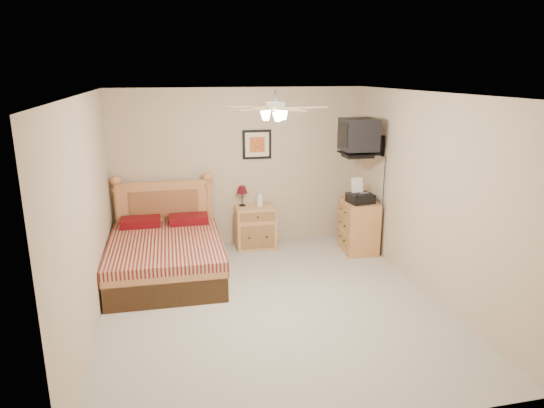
{
  "coord_description": "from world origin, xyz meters",
  "views": [
    {
      "loc": [
        -1.18,
        -5.24,
        2.74
      ],
      "look_at": [
        0.21,
        0.9,
        1.01
      ],
      "focal_mm": 32.0,
      "sensor_mm": 36.0,
      "label": 1
    }
  ],
  "objects": [
    {
      "name": "floor",
      "position": [
        0.0,
        0.0,
        0.0
      ],
      "size": [
        4.5,
        4.5,
        0.0
      ],
      "primitive_type": "plane",
      "color": "#ABA59B",
      "rests_on": "ground"
    },
    {
      "name": "ceiling",
      "position": [
        0.0,
        0.0,
        2.5
      ],
      "size": [
        4.0,
        4.5,
        0.04
      ],
      "primitive_type": "cube",
      "color": "white",
      "rests_on": "ground"
    },
    {
      "name": "wall_back",
      "position": [
        0.0,
        2.25,
        1.25
      ],
      "size": [
        4.0,
        0.04,
        2.5
      ],
      "primitive_type": "cube",
      "color": "#BEA88C",
      "rests_on": "ground"
    },
    {
      "name": "wall_front",
      "position": [
        0.0,
        -2.25,
        1.25
      ],
      "size": [
        4.0,
        0.04,
        2.5
      ],
      "primitive_type": "cube",
      "color": "#BEA88C",
      "rests_on": "ground"
    },
    {
      "name": "wall_left",
      "position": [
        -2.0,
        0.0,
        1.25
      ],
      "size": [
        0.04,
        4.5,
        2.5
      ],
      "primitive_type": "cube",
      "color": "#BEA88C",
      "rests_on": "ground"
    },
    {
      "name": "wall_right",
      "position": [
        2.0,
        0.0,
        1.25
      ],
      "size": [
        0.04,
        4.5,
        2.5
      ],
      "primitive_type": "cube",
      "color": "#BEA88C",
      "rests_on": "ground"
    },
    {
      "name": "bed",
      "position": [
        -1.22,
        1.12,
        0.63
      ],
      "size": [
        1.5,
        1.95,
        1.25
      ],
      "primitive_type": null,
      "rotation": [
        0.0,
        0.0,
        -0.01
      ],
      "color": "#B86E3A",
      "rests_on": "ground"
    },
    {
      "name": "nightstand",
      "position": [
        0.19,
        2.0,
        0.34
      ],
      "size": [
        0.63,
        0.48,
        0.67
      ],
      "primitive_type": "cube",
      "rotation": [
        0.0,
        0.0,
        -0.03
      ],
      "color": "#BF7D50",
      "rests_on": "ground"
    },
    {
      "name": "table_lamp",
      "position": [
        -0.0,
        2.1,
        0.83
      ],
      "size": [
        0.19,
        0.19,
        0.32
      ],
      "primitive_type": null,
      "rotation": [
        0.0,
        0.0,
        -0.1
      ],
      "color": "#560F17",
      "rests_on": "nightstand"
    },
    {
      "name": "lotion_bottle",
      "position": [
        0.26,
        1.98,
        0.8
      ],
      "size": [
        0.13,
        0.13,
        0.26
      ],
      "primitive_type": "imported",
      "rotation": [
        0.0,
        0.0,
        -0.42
      ],
      "color": "white",
      "rests_on": "nightstand"
    },
    {
      "name": "framed_picture",
      "position": [
        0.27,
        2.23,
        1.62
      ],
      "size": [
        0.46,
        0.04,
        0.46
      ],
      "primitive_type": "cube",
      "color": "black",
      "rests_on": "wall_back"
    },
    {
      "name": "dresser",
      "position": [
        1.73,
        1.49,
        0.4
      ],
      "size": [
        0.53,
        0.72,
        0.81
      ],
      "primitive_type": "cube",
      "rotation": [
        0.0,
        0.0,
        -0.08
      ],
      "color": "#9F5E34",
      "rests_on": "ground"
    },
    {
      "name": "fax_machine",
      "position": [
        1.69,
        1.38,
        0.99
      ],
      "size": [
        0.39,
        0.41,
        0.37
      ],
      "primitive_type": null,
      "rotation": [
        0.0,
        0.0,
        0.13
      ],
      "color": "black",
      "rests_on": "dresser"
    },
    {
      "name": "magazine_lower",
      "position": [
        1.69,
        1.68,
        0.82
      ],
      "size": [
        0.22,
        0.29,
        0.03
      ],
      "primitive_type": "imported",
      "rotation": [
        0.0,
        0.0,
        0.05
      ],
      "color": "beige",
      "rests_on": "dresser"
    },
    {
      "name": "magazine_upper",
      "position": [
        1.69,
        1.68,
        0.85
      ],
      "size": [
        0.24,
        0.31,
        0.02
      ],
      "primitive_type": "imported",
      "rotation": [
        0.0,
        0.0,
        0.06
      ],
      "color": "gray",
      "rests_on": "magazine_lower"
    },
    {
      "name": "wall_tv",
      "position": [
        1.75,
        1.34,
        1.81
      ],
      "size": [
        0.56,
        0.46,
        0.58
      ],
      "primitive_type": null,
      "color": "black",
      "rests_on": "wall_right"
    },
    {
      "name": "ceiling_fan",
      "position": [
        0.0,
        -0.2,
        2.36
      ],
      "size": [
        1.14,
        1.14,
        0.28
      ],
      "primitive_type": null,
      "color": "silver",
      "rests_on": "ceiling"
    }
  ]
}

